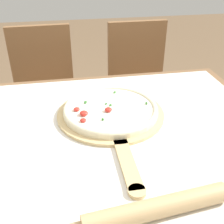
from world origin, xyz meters
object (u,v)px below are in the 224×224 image
(chair_left, at_px, (45,89))
(chair_right, at_px, (139,81))
(pizza, at_px, (110,109))
(pizza_peel, at_px, (112,116))
(rolling_pin, at_px, (158,208))

(chair_left, distance_m, chair_right, 0.61)
(pizza, distance_m, chair_right, 0.85)
(pizza_peel, distance_m, rolling_pin, 0.45)
(pizza_peel, bearing_deg, chair_left, 110.92)
(rolling_pin, height_order, chair_left, chair_left)
(pizza_peel, relative_size, rolling_pin, 1.38)
(pizza, bearing_deg, rolling_pin, -86.18)
(rolling_pin, bearing_deg, chair_left, 104.89)
(chair_left, relative_size, chair_right, 1.00)
(pizza_peel, bearing_deg, chair_right, 67.42)
(rolling_pin, distance_m, chair_left, 1.29)
(pizza_peel, xyz_separation_m, chair_left, (-0.29, 0.77, -0.23))
(pizza_peel, distance_m, chair_right, 0.86)
(chair_left, bearing_deg, chair_right, -1.77)
(pizza, bearing_deg, chair_right, 66.79)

